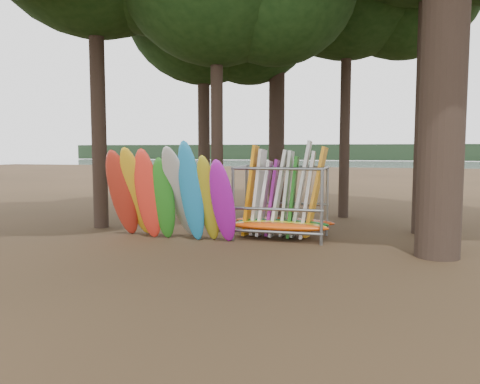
# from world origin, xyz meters

# --- Properties ---
(ground) EXTENTS (120.00, 120.00, 0.00)m
(ground) POSITION_xyz_m (0.00, 0.00, 0.00)
(ground) COLOR #47331E
(ground) RESTS_ON ground
(lake) EXTENTS (160.00, 160.00, 0.00)m
(lake) POSITION_xyz_m (0.00, 60.00, 0.00)
(lake) COLOR gray
(lake) RESTS_ON ground
(far_shore) EXTENTS (160.00, 4.00, 4.00)m
(far_shore) POSITION_xyz_m (0.00, 110.00, 2.00)
(far_shore) COLOR black
(far_shore) RESTS_ON ground
(oak_1) EXTENTS (7.27, 7.27, 11.56)m
(oak_1) POSITION_xyz_m (-3.08, 6.51, 8.37)
(oak_1) COLOR black
(oak_1) RESTS_ON ground
(kayak_row) EXTENTS (4.02, 1.95, 2.99)m
(kayak_row) POSITION_xyz_m (-2.14, 0.79, 1.31)
(kayak_row) COLOR red
(kayak_row) RESTS_ON ground
(storage_rack) EXTENTS (3.10, 1.52, 2.92)m
(storage_rack) POSITION_xyz_m (0.98, 2.10, 1.01)
(storage_rack) COLOR slate
(storage_rack) RESTS_ON ground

